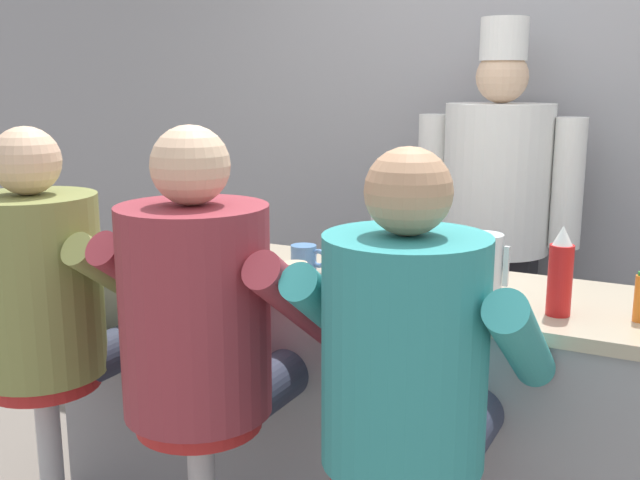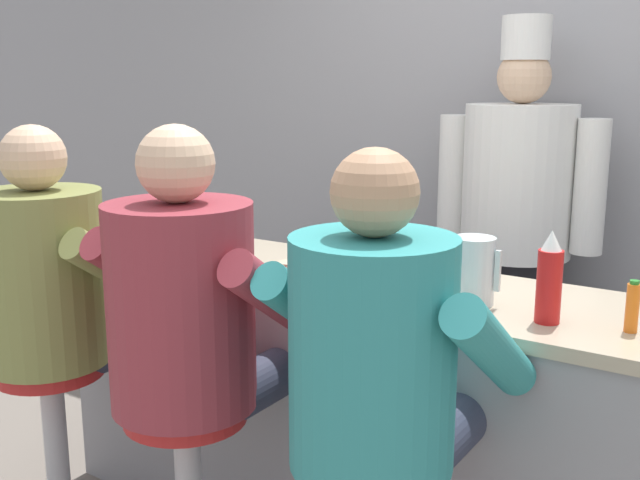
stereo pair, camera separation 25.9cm
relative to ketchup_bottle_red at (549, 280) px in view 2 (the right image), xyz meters
The scene contains 14 objects.
wall_back 1.51m from the ketchup_bottle_red, 107.33° to the left, with size 10.00×0.06×2.70m.
diner_counter 0.75m from the ketchup_bottle_red, 163.38° to the left, with size 2.84×0.61×0.95m.
ketchup_bottle_red is the anchor object (origin of this frame).
hot_sauce_bottle_orange 0.22m from the ketchup_bottle_red, 11.54° to the left, with size 0.04×0.04×0.14m.
water_pitcher_clear 0.25m from the ketchup_bottle_red, 167.48° to the left, with size 0.15×0.13×0.21m.
breakfast_plate 1.66m from the ketchup_bottle_red, behind, with size 0.26×0.26×0.05m.
cereal_bowl 0.52m from the ketchup_bottle_red, 168.96° to the right, with size 0.15×0.15×0.06m.
coffee_mug_blue 0.90m from the ketchup_bottle_red, behind, with size 0.14×0.09×0.09m.
coffee_mug_tan 0.82m from the ketchup_bottle_red, behind, with size 0.12×0.08×0.08m.
cup_stack_steel 0.62m from the ketchup_bottle_red, 166.03° to the left, with size 0.11×0.11×0.33m.
diner_seated_olive 1.63m from the ketchup_bottle_red, 163.57° to the right, with size 0.64×0.63×1.48m.
diner_seated_maroon 1.04m from the ketchup_bottle_red, 153.50° to the right, with size 0.65×0.65×1.50m.
diner_seated_teal 0.56m from the ketchup_bottle_red, 121.32° to the right, with size 0.63×0.62×1.47m.
cook_in_whites_near 1.21m from the ketchup_bottle_red, 113.08° to the left, with size 0.73×0.47×1.88m.
Camera 2 is at (1.01, -1.84, 1.62)m, focal length 42.00 mm.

